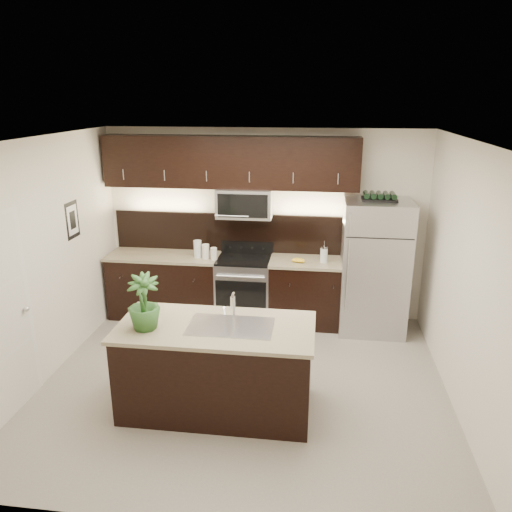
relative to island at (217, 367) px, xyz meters
The scene contains 12 objects.
ground 0.71m from the island, 67.78° to the left, with size 4.50×4.50×0.00m, color gray.
room_walls 1.31m from the island, 78.95° to the left, with size 4.52×4.02×2.71m.
counter_run 2.19m from the island, 96.73° to the left, with size 3.51×0.65×0.94m.
upper_fixtures 2.87m from the island, 95.67° to the left, with size 3.49×0.40×1.66m.
island is the anchor object (origin of this frame).
sink_faucet 0.51m from the island, ahead, with size 0.84×0.50×0.28m.
refrigerator 2.77m from the island, 50.63° to the left, with size 0.88×0.79×1.82m, color #B2B2B7.
wine_rack 3.07m from the island, 50.63° to the left, with size 0.45×0.28×0.10m.
plant 1.01m from the island, 167.49° to the right, with size 0.31×0.31×0.55m, color #2A5522.
canisters 2.26m from the island, 106.15° to the left, with size 0.35×0.18×0.24m.
french_press 2.44m from the island, 63.56° to the left, with size 0.10×0.10×0.30m.
bananas 2.26m from the island, 72.24° to the left, with size 0.18×0.14×0.06m, color gold.
Camera 1 is at (0.78, -4.88, 3.11)m, focal length 35.00 mm.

